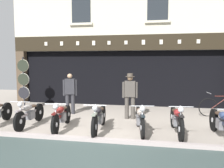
{
  "coord_description": "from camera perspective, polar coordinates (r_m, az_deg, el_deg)",
  "views": [
    {
      "loc": [
        1.76,
        -5.67,
        2.06
      ],
      "look_at": [
        0.15,
        2.73,
        1.26
      ],
      "focal_mm": 37.54,
      "sensor_mm": 36.0,
      "label": 1
    }
  ],
  "objects": [
    {
      "name": "ground",
      "position": [
        5.43,
        -9.41,
        -17.52
      ],
      "size": [
        22.4,
        22.0,
        0.18
      ],
      "color": "#A2968B"
    },
    {
      "name": "shop_facade",
      "position": [
        12.83,
        2.94,
        3.51
      ],
      "size": [
        10.7,
        4.42,
        5.94
      ],
      "color": "black",
      "rests_on": "ground"
    },
    {
      "name": "motorcycle_left",
      "position": [
        8.07,
        -19.41,
        -6.76
      ],
      "size": [
        0.62,
        1.92,
        0.9
      ],
      "rotation": [
        0.0,
        0.0,
        3.2
      ],
      "color": "black",
      "rests_on": "ground"
    },
    {
      "name": "motorcycle_center_left",
      "position": [
        7.45,
        -12.18,
        -7.56
      ],
      "size": [
        0.62,
        1.95,
        0.91
      ],
      "rotation": [
        0.0,
        0.0,
        3.26
      ],
      "color": "black",
      "rests_on": "ground"
    },
    {
      "name": "motorcycle_center",
      "position": [
        7.05,
        -3.18,
        -8.09
      ],
      "size": [
        0.62,
        2.08,
        0.92
      ],
      "rotation": [
        0.0,
        0.0,
        3.21
      ],
      "color": "black",
      "rests_on": "ground"
    },
    {
      "name": "motorcycle_center_right",
      "position": [
        7.01,
        6.87,
        -8.27
      ],
      "size": [
        0.62,
        1.96,
        0.91
      ],
      "rotation": [
        0.0,
        0.0,
        3.31
      ],
      "color": "black",
      "rests_on": "ground"
    },
    {
      "name": "motorcycle_right",
      "position": [
        7.02,
        15.48,
        -8.27
      ],
      "size": [
        0.62,
        2.09,
        0.93
      ],
      "rotation": [
        0.0,
        0.0,
        3.21
      ],
      "color": "black",
      "rests_on": "ground"
    },
    {
      "name": "motorcycle_far_right",
      "position": [
        7.07,
        25.11,
        -8.5
      ],
      "size": [
        0.62,
        2.01,
        0.93
      ],
      "rotation": [
        0.0,
        0.0,
        3.2
      ],
      "color": "black",
      "rests_on": "ground"
    },
    {
      "name": "salesman_left",
      "position": [
        9.45,
        -10.19,
        -1.9
      ],
      "size": [
        0.55,
        0.3,
        1.61
      ],
      "rotation": [
        0.0,
        0.0,
        3.36
      ],
      "color": "#2D2D33",
      "rests_on": "ground"
    },
    {
      "name": "shopkeeper_center",
      "position": [
        8.51,
        4.39,
        -2.41
      ],
      "size": [
        0.56,
        0.33,
        1.66
      ],
      "rotation": [
        0.0,
        0.0,
        3.21
      ],
      "color": "#47423D",
      "rests_on": "ground"
    },
    {
      "name": "tyre_sign_pole",
      "position": [
        11.02,
        -20.75,
        0.98
      ],
      "size": [
        0.55,
        0.06,
        2.29
      ],
      "color": "#232328",
      "rests_on": "ground"
    },
    {
      "name": "advert_board_near",
      "position": [
        11.08,
        9.97,
        3.32
      ],
      "size": [
        0.76,
        0.03,
        0.9
      ],
      "color": "silver"
    },
    {
      "name": "advert_board_far",
      "position": [
        11.12,
        15.89,
        3.26
      ],
      "size": [
        0.77,
        0.03,
        1.01
      ],
      "color": "beige"
    },
    {
      "name": "leaning_bicycle",
      "position": [
        9.86,
        25.25,
        -5.01
      ],
      "size": [
        1.73,
        0.5,
        0.95
      ],
      "rotation": [
        0.0,
        0.0,
        1.68
      ],
      "color": "black",
      "rests_on": "ground"
    }
  ]
}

